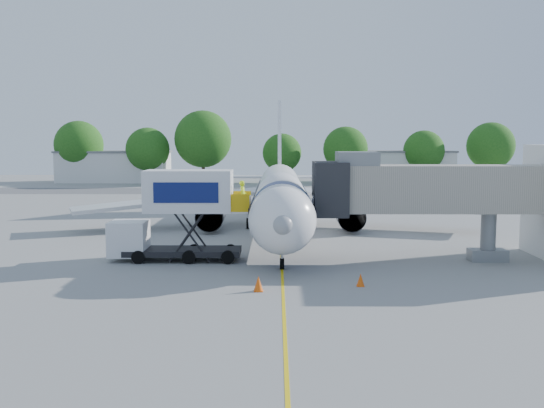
{
  "coord_description": "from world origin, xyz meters",
  "views": [
    {
      "loc": [
        -0.33,
        -43.27,
        7.39
      ],
      "look_at": [
        -0.6,
        -4.61,
        3.2
      ],
      "focal_mm": 40.0,
      "sensor_mm": 36.0,
      "label": 1
    }
  ],
  "objects_px": {
    "jet_bridge": "(415,190)",
    "ground_tug": "(350,286)",
    "aircraft": "(280,195)",
    "catering_hiloader": "(178,215)"
  },
  "relations": [
    {
      "from": "aircraft",
      "to": "jet_bridge",
      "type": "xyz_separation_m",
      "value": [
        7.99,
        -11.12,
        1.39
      ]
    },
    {
      "from": "catering_hiloader",
      "to": "ground_tug",
      "type": "xyz_separation_m",
      "value": [
        9.25,
        -9.56,
        -1.98
      ]
    },
    {
      "from": "jet_bridge",
      "to": "catering_hiloader",
      "type": "relative_size",
      "value": 1.64
    },
    {
      "from": "jet_bridge",
      "to": "catering_hiloader",
      "type": "distance_m",
      "value": 14.35
    },
    {
      "from": "jet_bridge",
      "to": "ground_tug",
      "type": "height_order",
      "value": "jet_bridge"
    },
    {
      "from": "aircraft",
      "to": "ground_tug",
      "type": "bearing_deg",
      "value": -81.8
    },
    {
      "from": "jet_bridge",
      "to": "catering_hiloader",
      "type": "xyz_separation_m",
      "value": [
        -14.26,
        -0.0,
        -1.58
      ]
    },
    {
      "from": "jet_bridge",
      "to": "aircraft",
      "type": "bearing_deg",
      "value": 125.7
    },
    {
      "from": "aircraft",
      "to": "catering_hiloader",
      "type": "height_order",
      "value": "aircraft"
    },
    {
      "from": "catering_hiloader",
      "to": "ground_tug",
      "type": "distance_m",
      "value": 13.45
    }
  ]
}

